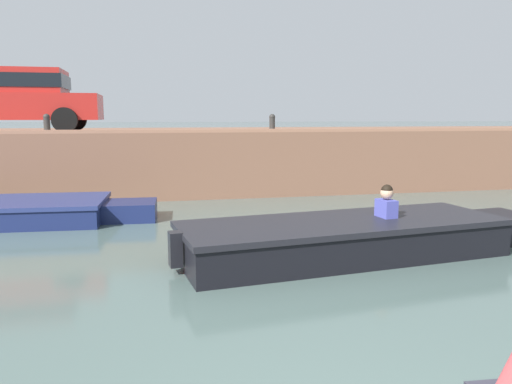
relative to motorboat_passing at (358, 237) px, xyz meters
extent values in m
plane|color=#4C605B|center=(-1.75, 0.15, -0.27)|extent=(400.00, 400.00, 0.00)
cube|color=brown|center=(-1.75, 8.37, 0.54)|extent=(60.00, 6.00, 1.63)
cube|color=#9F6C52|center=(-1.75, 5.49, 1.40)|extent=(60.00, 0.24, 0.08)
cube|color=navy|center=(-3.32, 3.37, -0.10)|extent=(1.06, 1.01, 0.35)
cube|color=black|center=(-0.23, -0.03, -0.04)|extent=(4.80, 2.05, 0.46)
cube|color=black|center=(2.54, 0.31, -0.04)|extent=(1.02, 0.93, 0.46)
cube|color=black|center=(-0.23, -0.03, 0.23)|extent=(4.86, 2.12, 0.08)
cube|color=brown|center=(-0.57, -0.07, 0.13)|extent=(0.40, 1.36, 0.06)
cube|color=black|center=(-2.63, -0.32, 0.06)|extent=(0.18, 0.22, 0.45)
cube|color=#4C51B2|center=(0.46, 0.06, 0.31)|extent=(0.24, 0.34, 0.44)
sphere|color=tan|center=(0.46, 0.06, 0.63)|extent=(0.19, 0.19, 0.19)
sphere|color=black|center=(0.46, 0.06, 0.67)|extent=(0.17, 0.17, 0.17)
cube|color=#B2231E|center=(-6.11, 7.00, 1.98)|extent=(4.01, 1.76, 0.64)
cube|color=#B2231E|center=(-5.95, 7.00, 2.60)|extent=(2.01, 1.55, 0.60)
cube|color=black|center=(-5.95, 7.00, 2.60)|extent=(2.09, 1.58, 0.33)
cylinder|color=black|center=(-4.86, 6.11, 1.66)|extent=(0.60, 0.18, 0.60)
cylinder|color=black|center=(-4.86, 7.90, 1.66)|extent=(0.60, 0.18, 0.60)
cylinder|color=#2D2B28|center=(-5.18, 5.62, 1.53)|extent=(0.14, 0.14, 0.35)
sphere|color=#2D2B28|center=(-5.18, 5.62, 1.73)|extent=(0.15, 0.15, 0.15)
cylinder|color=#2D2B28|center=(0.12, 5.62, 1.53)|extent=(0.14, 0.14, 0.35)
sphere|color=#2D2B28|center=(0.12, 5.62, 1.73)|extent=(0.15, 0.15, 0.15)
camera|label=1|loc=(-2.93, -6.59, 1.73)|focal=35.00mm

